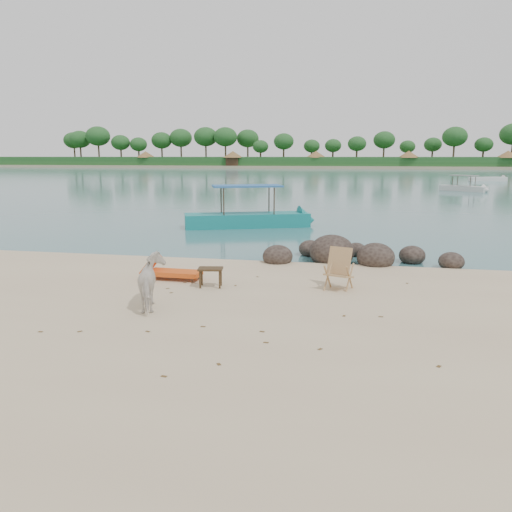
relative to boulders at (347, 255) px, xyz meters
The scene contains 12 objects.
water 83.40m from the boulders, 91.79° to the left, with size 400.00×400.00×0.00m, color #35646A.
far_shore 163.38m from the boulders, 90.92° to the left, with size 420.00×90.00×1.40m, color tan.
far_scenery 130.12m from the boulders, 91.14° to the left, with size 420.00×18.00×9.50m.
boulders is the anchor object (origin of this frame).
cow 7.46m from the boulders, 124.34° to the right, with size 0.65×1.42×1.20m, color silver.
side_table 5.40m from the boulders, 129.58° to the right, with size 0.63×0.41×0.51m, color #362315, non-canonical shape.
lounge_chair 5.85m from the boulders, 142.46° to the right, with size 1.80×0.63×0.54m, color #E24E1A, non-canonical shape.
deck_chair 3.76m from the boulders, 92.55° to the right, with size 0.66×0.73×1.04m, color tan, non-canonical shape.
boat_near 9.16m from the boulders, 123.43° to the left, with size 6.79×1.53×3.30m, color #117979, non-canonical shape.
boat_mid 38.16m from the boulders, 73.64° to the left, with size 5.16×1.16×2.53m, color beige, non-canonical shape.
boat_far 61.28m from the boulders, 72.67° to the left, with size 5.66×1.27×0.66m, color silver, non-canonical shape.
dead_leaves 6.75m from the boulders, 108.82° to the right, with size 7.49×6.82×0.00m.
Camera 1 is at (2.76, -9.66, 3.39)m, focal length 35.00 mm.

